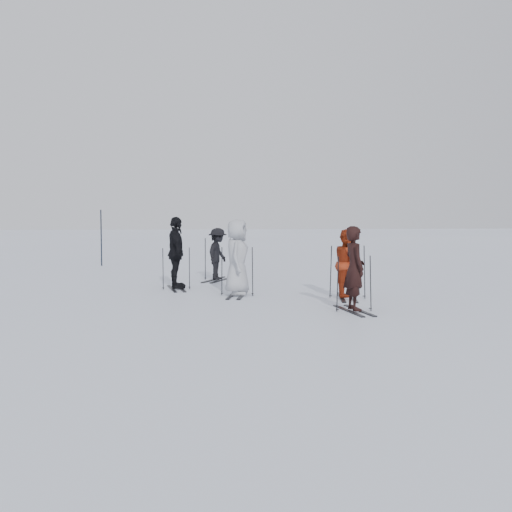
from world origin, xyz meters
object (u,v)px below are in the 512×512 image
(skier_near_dark, at_px, (354,270))
(skier_uphill_left, at_px, (176,254))
(skier_uphill_far, at_px, (218,255))
(skier_red, at_px, (348,264))
(skier_grey, at_px, (237,258))
(piste_marker, at_px, (101,238))

(skier_near_dark, relative_size, skier_uphill_left, 0.92)
(skier_near_dark, xyz_separation_m, skier_uphill_far, (-2.58, 6.38, -0.10))
(skier_uphill_far, bearing_deg, skier_red, -121.67)
(skier_red, relative_size, skier_uphill_far, 1.05)
(skier_red, bearing_deg, skier_uphill_left, 71.37)
(skier_near_dark, distance_m, skier_grey, 3.58)
(skier_grey, distance_m, piste_marker, 10.31)
(skier_grey, height_order, skier_uphill_far, skier_grey)
(skier_near_dark, bearing_deg, skier_red, -17.82)
(skier_grey, xyz_separation_m, piste_marker, (-4.56, 9.25, 0.15))
(skier_red, height_order, skier_uphill_left, skier_uphill_left)
(skier_uphill_left, height_order, skier_uphill_far, skier_uphill_left)
(skier_grey, bearing_deg, skier_red, -94.51)
(skier_uphill_left, relative_size, skier_uphill_far, 1.23)
(skier_uphill_far, xyz_separation_m, piste_marker, (-4.23, 5.65, 0.30))
(skier_uphill_far, bearing_deg, skier_grey, -150.57)
(skier_near_dark, height_order, skier_uphill_left, skier_uphill_left)
(skier_uphill_left, bearing_deg, skier_grey, -142.22)
(skier_red, relative_size, skier_uphill_left, 0.85)
(skier_near_dark, xyz_separation_m, skier_uphill_left, (-3.79, 4.25, 0.08))
(skier_red, relative_size, piste_marker, 0.76)
(skier_red, distance_m, piste_marker, 12.31)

